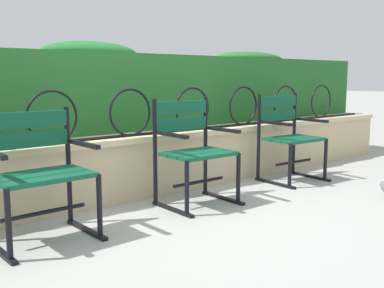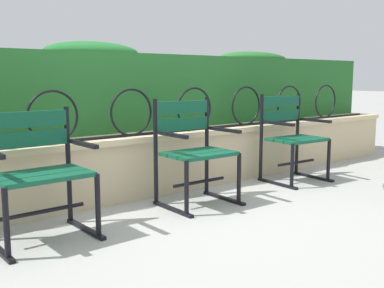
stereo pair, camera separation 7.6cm
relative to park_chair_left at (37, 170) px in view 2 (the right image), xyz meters
name	(u,v)px [view 2 (the right image)]	position (x,y,z in m)	size (l,w,h in m)	color
ground_plane	(199,214)	(1.18, -0.27, -0.47)	(60.00, 60.00, 0.00)	#9E9E99
stone_wall	(143,164)	(1.18, 0.55, -0.18)	(7.46, 0.41, 0.56)	#C6B289
iron_arch_fence	(133,115)	(1.04, 0.47, 0.28)	(6.92, 0.02, 0.42)	black
hedge_row	(119,89)	(1.18, 0.97, 0.49)	(7.31, 0.49, 0.84)	#236028
park_chair_left	(37,170)	(0.00, 0.00, 0.00)	(0.65, 0.53, 0.86)	#0F4C33
park_chair_centre	(194,149)	(1.35, 0.01, 0.00)	(0.61, 0.53, 0.90)	#0F4C33
park_chair_right	(291,136)	(2.69, 0.06, 0.00)	(0.62, 0.55, 0.90)	#0F4C33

